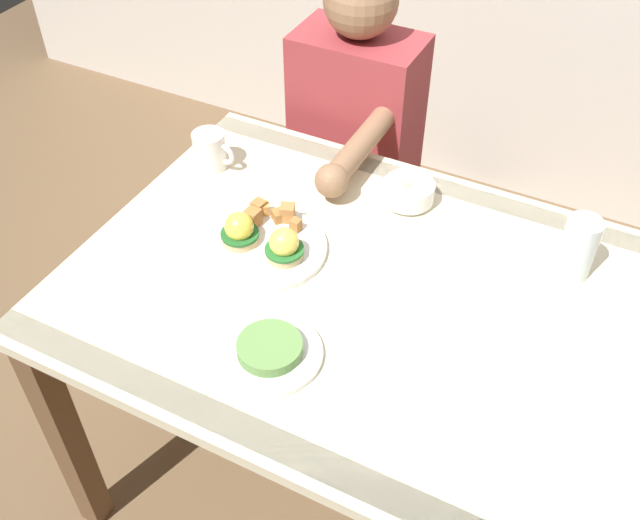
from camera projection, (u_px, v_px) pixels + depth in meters
ground_plane at (350, 476)px, 2.01m from camera, size 6.00×6.00×0.00m
dining_table at (358, 322)px, 1.57m from camera, size 1.20×0.90×0.74m
eggs_benedict_plate at (264, 241)px, 1.57m from camera, size 0.27×0.27×0.09m
fruit_bowl at (409, 192)px, 1.68m from camera, size 0.12×0.12×0.06m
coffee_mug at (210, 150)px, 1.77m from camera, size 0.11×0.08×0.09m
fork at (537, 428)px, 1.25m from camera, size 0.13×0.11×0.00m
water_glass_near at (577, 251)px, 1.49m from camera, size 0.07×0.07×0.14m
side_plate at (270, 351)px, 1.36m from camera, size 0.20×0.20×0.04m
diner_person at (352, 140)px, 2.05m from camera, size 0.34×0.54×1.14m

